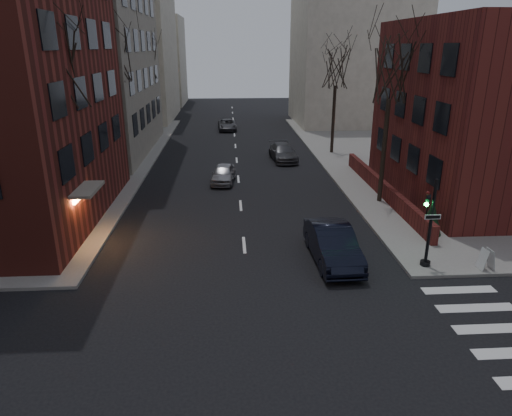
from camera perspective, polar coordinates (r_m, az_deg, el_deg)
The scene contains 19 objects.
building_right_brick at distance 32.97m, azimuth 28.46°, elevation 10.50°, with size 12.00×14.00×11.00m, color #5C1E1A.
low_wall_right at distance 30.87m, azimuth 15.54°, elevation 2.40°, with size 0.35×16.00×1.00m, color #5C1E1A.
building_distant_la at distance 65.46m, azimuth -17.02°, elevation 18.46°, with size 14.00×16.00×18.00m, color beige.
building_distant_ra at distance 60.94m, azimuth 12.01°, elevation 17.89°, with size 14.00×14.00×16.00m, color beige.
building_distant_lb at distance 81.84m, azimuth -12.74°, elevation 17.48°, with size 10.00×12.00×14.00m, color beige.
traffic_signal at distance 21.21m, azimuth 20.76°, elevation -2.44°, with size 0.76×0.44×4.00m.
tree_left_a at distance 24.29m, azimuth -23.98°, elevation 15.80°, with size 4.18×4.18×10.26m.
tree_left_b at distance 35.81m, azimuth -17.47°, elevation 17.98°, with size 4.40×4.40×10.80m.
tree_left_c at distance 49.57m, azimuth -13.55°, elevation 17.51°, with size 3.96×3.96×9.72m.
tree_right_a at distance 28.53m, azimuth 16.58°, elevation 16.07°, with size 3.96×3.96×9.72m.
tree_right_b at distance 42.00m, azimuth 9.99°, elevation 16.85°, with size 3.74×3.74×9.18m.
streetlamp_near at distance 32.20m, azimuth -17.19°, elevation 9.51°, with size 0.36×0.36×6.28m.
streetlamp_far at distance 51.69m, azimuth -12.17°, elevation 13.45°, with size 0.36×0.36×6.28m.
parked_sedan at distance 21.25m, azimuth 9.56°, elevation -4.47°, with size 1.77×5.07×1.67m, color black.
car_lane_silver at distance 33.27m, azimuth -4.10°, elevation 4.32°, with size 1.56×3.88×1.32m, color #949499.
car_lane_gray at distance 39.82m, azimuth 3.40°, elevation 6.95°, with size 1.97×4.84×1.40m, color #3E3E43.
car_lane_far at distance 54.70m, azimuth -3.62°, elevation 10.33°, with size 2.07×4.48×1.25m, color #434348.
sandwich_board at distance 22.45m, azimuth 26.87°, elevation -5.71°, with size 0.42×0.58×0.94m, color silver.
evergreen_shrub at distance 25.19m, azimuth 21.09°, elevation -1.02°, with size 1.14×1.14×1.90m, color black.
Camera 1 is at (-0.67, -8.87, 9.41)m, focal length 32.00 mm.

